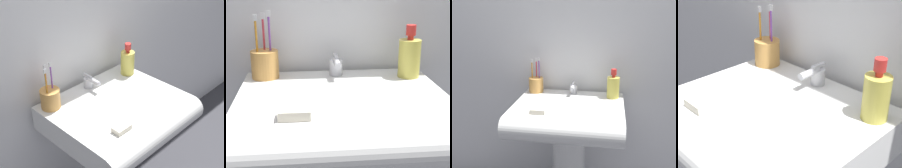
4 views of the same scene
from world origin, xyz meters
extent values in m
cube|color=white|center=(0.00, 0.00, 0.68)|extent=(0.61, 0.48, 0.12)
cylinder|color=white|center=(0.00, -0.24, 0.68)|extent=(0.61, 0.12, 0.12)
cylinder|color=silver|center=(0.00, 0.18, 0.76)|extent=(0.05, 0.05, 0.05)
cylinder|color=silver|center=(0.00, 0.14, 0.79)|extent=(0.02, 0.08, 0.02)
cube|color=silver|center=(0.00, 0.18, 0.80)|extent=(0.01, 0.06, 0.01)
cylinder|color=#D19347|center=(-0.24, 0.18, 0.78)|extent=(0.09, 0.09, 0.09)
cylinder|color=orange|center=(-0.26, 0.16, 0.84)|extent=(0.01, 0.01, 0.18)
cube|color=white|center=(-0.26, 0.16, 0.94)|extent=(0.01, 0.01, 0.02)
cylinder|color=purple|center=(-0.22, 0.18, 0.84)|extent=(0.01, 0.01, 0.19)
cube|color=white|center=(-0.22, 0.18, 0.95)|extent=(0.01, 0.01, 0.02)
cylinder|color=#D83F4C|center=(-0.24, 0.19, 0.84)|extent=(0.01, 0.01, 0.18)
cube|color=white|center=(-0.24, 0.19, 0.94)|extent=(0.01, 0.01, 0.02)
cylinder|color=gold|center=(0.24, 0.14, 0.80)|extent=(0.07, 0.07, 0.13)
cylinder|color=red|center=(0.24, 0.14, 0.87)|extent=(0.02, 0.02, 0.01)
cylinder|color=red|center=(0.24, 0.14, 0.89)|extent=(0.03, 0.03, 0.03)
cube|color=silver|center=(-0.13, -0.17, 0.75)|extent=(0.08, 0.05, 0.02)
camera|label=1|loc=(-0.96, -0.92, 1.64)|focal=55.00mm
camera|label=2|loc=(-0.11, -0.94, 1.07)|focal=55.00mm
camera|label=3|loc=(0.22, -1.46, 1.28)|focal=45.00mm
camera|label=4|loc=(0.64, -0.57, 1.24)|focal=55.00mm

